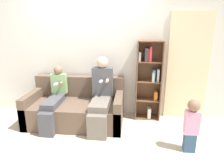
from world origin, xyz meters
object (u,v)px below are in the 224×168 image
object	(u,v)px
couch	(76,108)
bookshelf	(149,79)
toddler_standing	(192,124)
adult_seated	(101,93)
child_seated	(54,98)

from	to	relation	value
couch	bookshelf	size ratio (longest dim) A/B	1.15
bookshelf	toddler_standing	bearing A→B (deg)	-63.45
adult_seated	child_seated	world-z (taller)	adult_seated
couch	adult_seated	size ratio (longest dim) A/B	1.40
bookshelf	couch	bearing A→B (deg)	-165.89
child_seated	bookshelf	distance (m)	1.82
child_seated	bookshelf	world-z (taller)	bookshelf
adult_seated	child_seated	size ratio (longest dim) A/B	1.18
couch	toddler_standing	size ratio (longest dim) A/B	2.16
toddler_standing	adult_seated	bearing A→B (deg)	155.58
couch	adult_seated	world-z (taller)	adult_seated
child_seated	bookshelf	xyz separation A→B (m)	(1.73, 0.50, 0.28)
couch	bookshelf	distance (m)	1.51
toddler_standing	couch	bearing A→B (deg)	158.77
adult_seated	bookshelf	size ratio (longest dim) A/B	0.82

